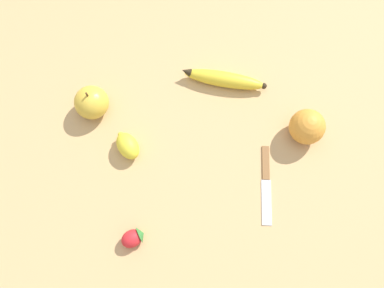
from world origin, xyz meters
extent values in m
plane|color=tan|center=(0.00, 0.00, 0.00)|extent=(3.00, 3.00, 0.00)
ellipsoid|color=yellow|center=(-0.11, -0.10, 0.02)|extent=(0.19, 0.14, 0.04)
cone|color=#2D2314|center=(-0.03, -0.15, 0.03)|extent=(0.03, 0.03, 0.03)
sphere|color=#2D2314|center=(-0.20, -0.05, 0.02)|extent=(0.02, 0.02, 0.02)
sphere|color=orange|center=(-0.24, 0.09, 0.04)|extent=(0.08, 0.08, 0.08)
ellipsoid|color=red|center=(0.22, 0.19, 0.02)|extent=(0.05, 0.04, 0.04)
cone|color=#337A33|center=(0.20, 0.19, 0.02)|extent=(0.01, 0.04, 0.04)
ellipsoid|color=gold|center=(0.21, -0.14, 0.04)|extent=(0.08, 0.08, 0.07)
cylinder|color=#4C3319|center=(0.21, -0.14, 0.08)|extent=(0.00, 0.00, 0.01)
ellipsoid|color=yellow|center=(0.17, -0.02, 0.02)|extent=(0.06, 0.08, 0.05)
sphere|color=yellow|center=(0.17, -0.05, 0.02)|extent=(0.01, 0.01, 0.01)
cube|color=silver|center=(-0.09, 0.21, 0.00)|extent=(0.06, 0.10, 0.00)
cube|color=brown|center=(-0.13, 0.13, 0.00)|extent=(0.05, 0.08, 0.01)
camera|label=1|loc=(0.12, 0.29, 0.85)|focal=35.00mm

